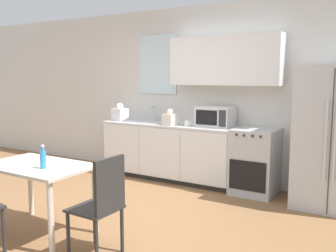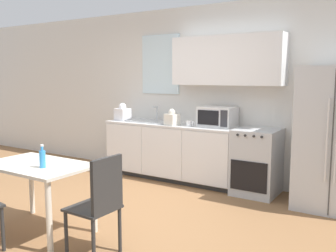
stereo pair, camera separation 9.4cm
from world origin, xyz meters
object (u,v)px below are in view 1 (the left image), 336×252
oven_range (255,161)px  refrigerator (335,138)px  dining_chair_side (103,200)px  microwave (216,117)px  drink_bottle (43,159)px  dining_table (38,175)px  coffee_mug (188,123)px

oven_range → refrigerator: 1.09m
oven_range → dining_chair_side: bearing=-102.3°
microwave → drink_bottle: (-0.66, -2.63, -0.21)m
dining_chair_side → drink_bottle: drink_bottle is taller
drink_bottle → dining_table: bearing=156.3°
coffee_mug → drink_bottle: coffee_mug is taller
oven_range → drink_bottle: size_ratio=3.88×
refrigerator → microwave: (-1.66, 0.15, 0.16)m
refrigerator → dining_table: 3.48m
oven_range → dining_table: bearing=-121.3°
microwave → drink_bottle: bearing=-104.1°
coffee_mug → oven_range: bearing=6.3°
coffee_mug → drink_bottle: (-0.31, -2.42, -0.11)m
microwave → coffee_mug: 0.42m
oven_range → microwave: 0.88m
refrigerator → drink_bottle: 3.39m
refrigerator → dining_chair_side: bearing=-122.1°
microwave → drink_bottle: size_ratio=2.20×
oven_range → coffee_mug: size_ratio=7.40×
microwave → dining_table: bearing=-108.3°
dining_table → drink_bottle: 0.29m
refrigerator → dining_table: bearing=-136.2°
oven_range → dining_chair_side: dining_chair_side is taller
oven_range → dining_table: oven_range is taller
coffee_mug → dining_table: bearing=-101.8°
microwave → dining_table: (-0.84, -2.55, -0.42)m
microwave → coffee_mug: size_ratio=4.21×
microwave → drink_bottle: 2.72m
drink_bottle → refrigerator: bearing=46.9°
dining_chair_side → microwave: bearing=3.2°
refrigerator → dining_chair_side: refrigerator is taller
drink_bottle → microwave: bearing=75.9°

